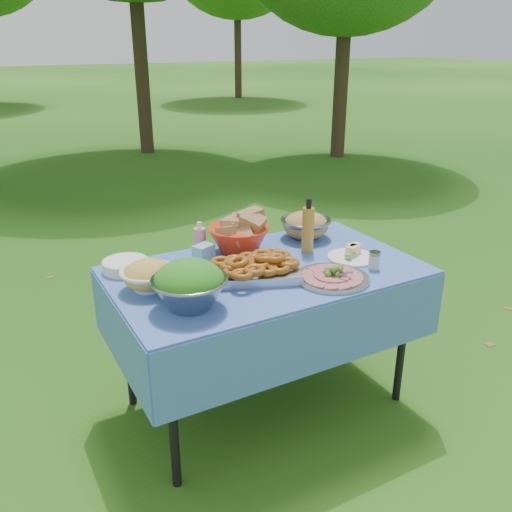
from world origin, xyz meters
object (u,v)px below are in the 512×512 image
(bread_bowl, at_px, (239,233))
(pasta_bowl_steel, at_px, (306,225))
(picnic_table, at_px, (266,338))
(plate_stack, at_px, (125,265))
(charcuterie_platter, at_px, (332,271))
(salad_bowl, at_px, (189,285))
(oil_bottle, at_px, (308,225))

(bread_bowl, distance_m, pasta_bowl_steel, 0.43)
(picnic_table, bearing_deg, plate_stack, 152.53)
(plate_stack, bearing_deg, charcuterie_platter, -34.86)
(plate_stack, height_order, pasta_bowl_steel, pasta_bowl_steel)
(picnic_table, bearing_deg, pasta_bowl_steel, 34.54)
(salad_bowl, bearing_deg, bread_bowl, 44.84)
(bread_bowl, distance_m, oil_bottle, 0.36)
(salad_bowl, bearing_deg, charcuterie_platter, -4.83)
(oil_bottle, bearing_deg, charcuterie_platter, -105.50)
(plate_stack, height_order, charcuterie_platter, charcuterie_platter)
(charcuterie_platter, bearing_deg, plate_stack, 145.14)
(bread_bowl, bearing_deg, oil_bottle, -27.67)
(salad_bowl, distance_m, plate_stack, 0.52)
(bread_bowl, bearing_deg, picnic_table, -87.55)
(picnic_table, relative_size, plate_stack, 6.83)
(salad_bowl, xyz_separation_m, pasta_bowl_steel, (0.88, 0.47, -0.03))
(pasta_bowl_steel, relative_size, oil_bottle, 0.96)
(pasta_bowl_steel, bearing_deg, picnic_table, -145.46)
(picnic_table, height_order, charcuterie_platter, charcuterie_platter)
(plate_stack, relative_size, charcuterie_platter, 0.62)
(bread_bowl, bearing_deg, charcuterie_platter, -67.09)
(pasta_bowl_steel, bearing_deg, salad_bowl, -151.69)
(picnic_table, xyz_separation_m, salad_bowl, (-0.47, -0.19, 0.48))
(plate_stack, xyz_separation_m, pasta_bowl_steel, (1.01, -0.02, 0.05))
(picnic_table, relative_size, pasta_bowl_steel, 5.36)
(charcuterie_platter, height_order, oil_bottle, oil_bottle)
(salad_bowl, relative_size, bread_bowl, 0.99)
(picnic_table, height_order, pasta_bowl_steel, pasta_bowl_steel)
(charcuterie_platter, bearing_deg, bread_bowl, 112.91)
(salad_bowl, xyz_separation_m, bread_bowl, (0.46, 0.45, 0.00))
(salad_bowl, bearing_deg, picnic_table, 22.14)
(picnic_table, bearing_deg, oil_bottle, 18.38)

